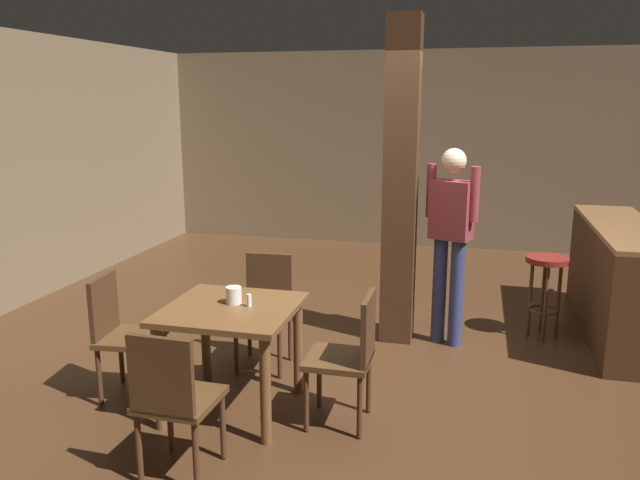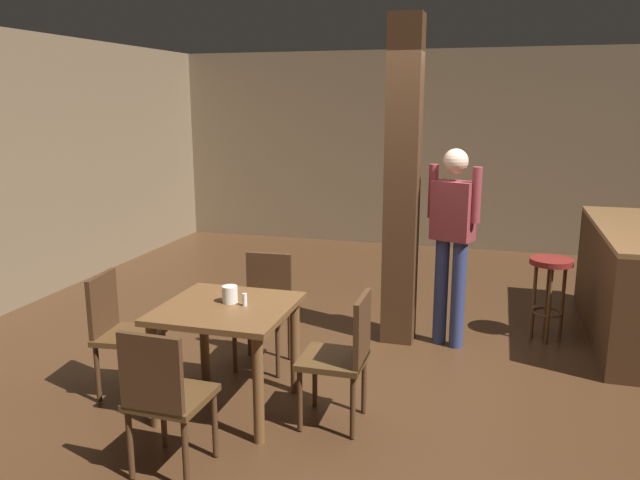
{
  "view_description": "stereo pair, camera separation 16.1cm",
  "coord_description": "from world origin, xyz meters",
  "px_view_note": "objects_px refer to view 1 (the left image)",
  "views": [
    {
      "loc": [
        0.59,
        -4.63,
        2.11
      ],
      "look_at": [
        -0.62,
        0.18,
        0.99
      ],
      "focal_mm": 35.0,
      "sensor_mm": 36.0,
      "label": 1
    },
    {
      "loc": [
        0.75,
        -4.59,
        2.11
      ],
      "look_at": [
        -0.62,
        0.18,
        0.99
      ],
      "focal_mm": 35.0,
      "sensor_mm": 36.0,
      "label": 2
    }
  ],
  "objects_px": {
    "chair_south": "(173,396)",
    "bar_stool_near": "(546,276)",
    "dining_table": "(231,326)",
    "standing_person": "(451,233)",
    "chair_north": "(266,304)",
    "bar_counter": "(608,278)",
    "chair_east": "(350,352)",
    "napkin_cup": "(234,295)",
    "chair_west": "(121,330)",
    "salt_shaker": "(249,300)"
  },
  "relations": [
    {
      "from": "chair_south",
      "to": "bar_stool_near",
      "type": "xyz_separation_m",
      "value": [
        2.22,
        2.81,
        0.06
      ]
    },
    {
      "from": "dining_table",
      "to": "standing_person",
      "type": "height_order",
      "value": "standing_person"
    },
    {
      "from": "chair_north",
      "to": "bar_counter",
      "type": "relative_size",
      "value": 0.41
    },
    {
      "from": "dining_table",
      "to": "chair_east",
      "type": "height_order",
      "value": "chair_east"
    },
    {
      "from": "dining_table",
      "to": "bar_stool_near",
      "type": "relative_size",
      "value": 1.16
    },
    {
      "from": "napkin_cup",
      "to": "bar_counter",
      "type": "relative_size",
      "value": 0.05
    },
    {
      "from": "chair_south",
      "to": "chair_west",
      "type": "distance_m",
      "value": 1.19
    },
    {
      "from": "dining_table",
      "to": "napkin_cup",
      "type": "xyz_separation_m",
      "value": [
        -0.0,
        0.06,
        0.2
      ]
    },
    {
      "from": "dining_table",
      "to": "chair_west",
      "type": "relative_size",
      "value": 0.98
    },
    {
      "from": "standing_person",
      "to": "bar_counter",
      "type": "height_order",
      "value": "standing_person"
    },
    {
      "from": "chair_west",
      "to": "standing_person",
      "type": "relative_size",
      "value": 0.52
    },
    {
      "from": "chair_west",
      "to": "dining_table",
      "type": "bearing_deg",
      "value": 0.08
    },
    {
      "from": "bar_stool_near",
      "to": "salt_shaker",
      "type": "bearing_deg",
      "value": -137.11
    },
    {
      "from": "dining_table",
      "to": "chair_south",
      "type": "height_order",
      "value": "chair_south"
    },
    {
      "from": "chair_north",
      "to": "chair_east",
      "type": "relative_size",
      "value": 1.0
    },
    {
      "from": "dining_table",
      "to": "standing_person",
      "type": "xyz_separation_m",
      "value": [
        1.37,
        1.6,
        0.39
      ]
    },
    {
      "from": "chair_south",
      "to": "bar_counter",
      "type": "xyz_separation_m",
      "value": [
        2.78,
        3.06,
        0.01
      ]
    },
    {
      "from": "chair_west",
      "to": "salt_shaker",
      "type": "xyz_separation_m",
      "value": [
        0.97,
        0.03,
        0.29
      ]
    },
    {
      "from": "bar_stool_near",
      "to": "chair_east",
      "type": "bearing_deg",
      "value": -125.32
    },
    {
      "from": "dining_table",
      "to": "bar_counter",
      "type": "relative_size",
      "value": 0.4
    },
    {
      "from": "dining_table",
      "to": "bar_counter",
      "type": "distance_m",
      "value": 3.55
    },
    {
      "from": "napkin_cup",
      "to": "chair_east",
      "type": "bearing_deg",
      "value": -4.03
    },
    {
      "from": "chair_south",
      "to": "chair_east",
      "type": "relative_size",
      "value": 1.0
    },
    {
      "from": "standing_person",
      "to": "bar_stool_near",
      "type": "distance_m",
      "value": 1.02
    },
    {
      "from": "chair_east",
      "to": "napkin_cup",
      "type": "relative_size",
      "value": 7.61
    },
    {
      "from": "dining_table",
      "to": "bar_counter",
      "type": "xyz_separation_m",
      "value": [
        2.77,
        2.22,
        -0.09
      ]
    },
    {
      "from": "chair_west",
      "to": "standing_person",
      "type": "xyz_separation_m",
      "value": [
        2.22,
        1.6,
        0.5
      ]
    },
    {
      "from": "dining_table",
      "to": "chair_west",
      "type": "bearing_deg",
      "value": -179.92
    },
    {
      "from": "salt_shaker",
      "to": "standing_person",
      "type": "xyz_separation_m",
      "value": [
        1.25,
        1.57,
        0.21
      ]
    },
    {
      "from": "chair_east",
      "to": "chair_south",
      "type": "bearing_deg",
      "value": -134.41
    },
    {
      "from": "bar_stool_near",
      "to": "chair_west",
      "type": "bearing_deg",
      "value": -147.23
    },
    {
      "from": "dining_table",
      "to": "napkin_cup",
      "type": "distance_m",
      "value": 0.21
    },
    {
      "from": "dining_table",
      "to": "salt_shaker",
      "type": "height_order",
      "value": "salt_shaker"
    },
    {
      "from": "chair_south",
      "to": "bar_stool_near",
      "type": "bearing_deg",
      "value": 51.68
    },
    {
      "from": "chair_west",
      "to": "napkin_cup",
      "type": "distance_m",
      "value": 0.9
    },
    {
      "from": "standing_person",
      "to": "bar_counter",
      "type": "xyz_separation_m",
      "value": [
        1.4,
        0.62,
        -0.48
      ]
    },
    {
      "from": "chair_east",
      "to": "salt_shaker",
      "type": "xyz_separation_m",
      "value": [
        -0.7,
        0.02,
        0.29
      ]
    },
    {
      "from": "chair_north",
      "to": "napkin_cup",
      "type": "height_order",
      "value": "chair_north"
    },
    {
      "from": "dining_table",
      "to": "napkin_cup",
      "type": "height_order",
      "value": "napkin_cup"
    },
    {
      "from": "chair_north",
      "to": "chair_west",
      "type": "height_order",
      "value": "same"
    },
    {
      "from": "chair_north",
      "to": "chair_east",
      "type": "xyz_separation_m",
      "value": [
        0.85,
        -0.79,
        0.0
      ]
    },
    {
      "from": "chair_west",
      "to": "standing_person",
      "type": "bearing_deg",
      "value": 35.76
    },
    {
      "from": "chair_west",
      "to": "chair_south",
      "type": "bearing_deg",
      "value": -45.02
    },
    {
      "from": "chair_west",
      "to": "chair_east",
      "type": "height_order",
      "value": "same"
    },
    {
      "from": "chair_south",
      "to": "salt_shaker",
      "type": "height_order",
      "value": "chair_south"
    },
    {
      "from": "chair_east",
      "to": "standing_person",
      "type": "height_order",
      "value": "standing_person"
    },
    {
      "from": "chair_north",
      "to": "napkin_cup",
      "type": "xyz_separation_m",
      "value": [
        0.03,
        -0.73,
        0.31
      ]
    },
    {
      "from": "salt_shaker",
      "to": "standing_person",
      "type": "height_order",
      "value": "standing_person"
    },
    {
      "from": "chair_north",
      "to": "chair_south",
      "type": "bearing_deg",
      "value": -89.32
    },
    {
      "from": "standing_person",
      "to": "bar_counter",
      "type": "distance_m",
      "value": 1.61
    }
  ]
}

